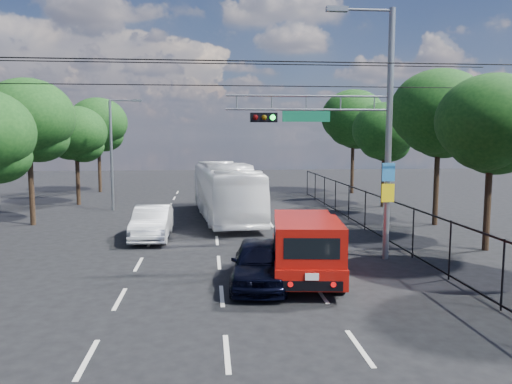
{
  "coord_description": "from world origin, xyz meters",
  "views": [
    {
      "loc": [
        -0.37,
        -10.54,
        4.77
      ],
      "look_at": [
        1.31,
        6.9,
        2.8
      ],
      "focal_mm": 35.0,
      "sensor_mm": 36.0,
      "label": 1
    }
  ],
  "objects": [
    {
      "name": "fence_right",
      "position": [
        7.6,
        12.17,
        1.03
      ],
      "size": [
        0.06,
        34.03,
        2.0
      ],
      "color": "black",
      "rests_on": "ground"
    },
    {
      "name": "white_bus",
      "position": [
        0.62,
        18.2,
        1.61
      ],
      "size": [
        3.85,
        11.75,
        3.21
      ],
      "primitive_type": "imported",
      "rotation": [
        0.0,
        0.0,
        0.1
      ],
      "color": "white",
      "rests_on": "ground"
    },
    {
      "name": "streetlight_left",
      "position": [
        -6.33,
        22.0,
        3.94
      ],
      "size": [
        2.09,
        0.22,
        7.08
      ],
      "color": "slate",
      "rests_on": "ground"
    },
    {
      "name": "tree_right_c",
      "position": [
        11.82,
        15.02,
        5.73
      ],
      "size": [
        5.1,
        5.1,
        8.29
      ],
      "color": "black",
      "rests_on": "ground"
    },
    {
      "name": "lane_markings",
      "position": [
        -0.0,
        14.0,
        0.01
      ],
      "size": [
        6.12,
        38.0,
        0.01
      ],
      "color": "beige",
      "rests_on": "ground"
    },
    {
      "name": "navy_hatchback",
      "position": [
        1.23,
        5.02,
        0.74
      ],
      "size": [
        2.25,
        4.5,
        1.47
      ],
      "primitive_type": "imported",
      "rotation": [
        0.0,
        0.0,
        -0.12
      ],
      "color": "black",
      "rests_on": "ground"
    },
    {
      "name": "red_pickup",
      "position": [
        2.83,
        5.58,
        1.14
      ],
      "size": [
        2.73,
        5.96,
        2.15
      ],
      "color": "black",
      "rests_on": "ground"
    },
    {
      "name": "tree_left_c",
      "position": [
        -9.78,
        17.02,
        5.4
      ],
      "size": [
        4.8,
        4.8,
        7.8
      ],
      "color": "black",
      "rests_on": "ground"
    },
    {
      "name": "tree_left_d",
      "position": [
        -9.38,
        25.02,
        4.72
      ],
      "size": [
        4.2,
        4.2,
        6.83
      ],
      "color": "black",
      "rests_on": "ground"
    },
    {
      "name": "tree_right_d",
      "position": [
        11.42,
        22.02,
        4.85
      ],
      "size": [
        4.32,
        4.32,
        7.02
      ],
      "color": "black",
      "rests_on": "ground"
    },
    {
      "name": "signal_mast",
      "position": [
        5.28,
        7.99,
        5.24
      ],
      "size": [
        6.43,
        0.39,
        9.5
      ],
      "color": "slate",
      "rests_on": "ground"
    },
    {
      "name": "ground",
      "position": [
        0.0,
        0.0,
        0.0
      ],
      "size": [
        120.0,
        120.0,
        0.0
      ],
      "primitive_type": "plane",
      "color": "black",
      "rests_on": "ground"
    },
    {
      "name": "utility_wires",
      "position": [
        0.0,
        8.83,
        7.23
      ],
      "size": [
        22.0,
        5.04,
        0.74
      ],
      "color": "black",
      "rests_on": "ground"
    },
    {
      "name": "tree_right_b",
      "position": [
        11.22,
        9.02,
        5.06
      ],
      "size": [
        4.5,
        4.5,
        7.31
      ],
      "color": "black",
      "rests_on": "ground"
    },
    {
      "name": "white_van",
      "position": [
        -3.0,
        12.74,
        0.76
      ],
      "size": [
        1.65,
        4.61,
        1.52
      ],
      "primitive_type": "imported",
      "rotation": [
        0.0,
        0.0,
        -0.01
      ],
      "color": "white",
      "rests_on": "ground"
    },
    {
      "name": "tree_left_e",
      "position": [
        -9.58,
        33.02,
        5.53
      ],
      "size": [
        4.92,
        4.92,
        7.99
      ],
      "color": "black",
      "rests_on": "ground"
    },
    {
      "name": "tree_right_e",
      "position": [
        11.62,
        30.02,
        5.94
      ],
      "size": [
        5.28,
        5.28,
        8.58
      ],
      "color": "black",
      "rests_on": "ground"
    }
  ]
}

